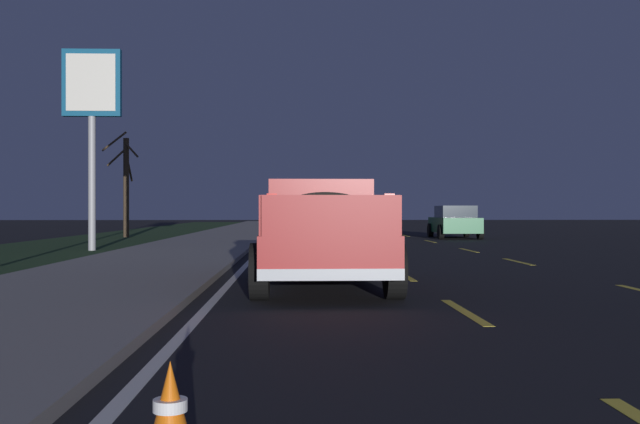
# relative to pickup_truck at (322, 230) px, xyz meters

# --- Properties ---
(ground) EXTENTS (144.00, 144.00, 0.00)m
(ground) POSITION_rel_pickup_truck_xyz_m (14.96, -3.50, -0.98)
(ground) COLOR black
(sidewalk_shoulder) EXTENTS (108.00, 4.00, 0.12)m
(sidewalk_shoulder) POSITION_rel_pickup_truck_xyz_m (14.96, 3.95, -0.92)
(sidewalk_shoulder) COLOR gray
(sidewalk_shoulder) RESTS_ON ground
(grass_verge) EXTENTS (108.00, 6.00, 0.01)m
(grass_verge) POSITION_rel_pickup_truck_xyz_m (14.96, 8.95, -0.98)
(grass_verge) COLOR #1E3819
(grass_verge) RESTS_ON ground
(lane_markings) EXTENTS (108.40, 7.04, 0.01)m
(lane_markings) POSITION_rel_pickup_truck_xyz_m (18.56, -0.43, -0.98)
(lane_markings) COLOR yellow
(lane_markings) RESTS_ON ground
(pickup_truck) EXTENTS (5.44, 2.32, 1.87)m
(pickup_truck) POSITION_rel_pickup_truck_xyz_m (0.00, 0.00, 0.00)
(pickup_truck) COLOR maroon
(pickup_truck) RESTS_ON ground
(sedan_tan) EXTENTS (4.43, 2.06, 1.54)m
(sedan_tan) POSITION_rel_pickup_truck_xyz_m (26.50, -3.68, -0.20)
(sedan_tan) COLOR #9E845B
(sedan_tan) RESTS_ON ground
(sedan_green) EXTENTS (4.45, 2.11, 1.54)m
(sedan_green) POSITION_rel_pickup_truck_xyz_m (21.44, -7.08, -0.20)
(sedan_green) COLOR #14592D
(sedan_green) RESTS_ON ground
(gas_price_sign) EXTENTS (0.27, 1.90, 6.61)m
(gas_price_sign) POSITION_rel_pickup_truck_xyz_m (11.36, 7.16, 3.97)
(gas_price_sign) COLOR #99999E
(gas_price_sign) RESTS_ON ground
(bare_tree_far) EXTENTS (1.43, 1.79, 5.22)m
(bare_tree_far) POSITION_rel_pickup_truck_xyz_m (23.13, 8.83, 1.66)
(bare_tree_far) COLOR #423323
(bare_tree_far) RESTS_ON ground
(traffic_cone_near) EXTENTS (0.36, 0.36, 0.58)m
(traffic_cone_near) POSITION_rel_pickup_truck_xyz_m (-8.89, 1.06, -0.70)
(traffic_cone_near) COLOR black
(traffic_cone_near) RESTS_ON ground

